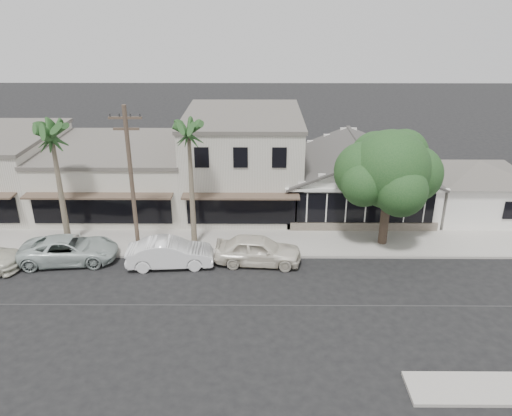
{
  "coord_description": "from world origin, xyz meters",
  "views": [
    {
      "loc": [
        -1.85,
        -21.07,
        14.24
      ],
      "look_at": [
        -2.02,
        6.0,
        2.76
      ],
      "focal_mm": 35.0,
      "sensor_mm": 36.0,
      "label": 1
    }
  ],
  "objects_px": {
    "shade_tree": "(388,171)",
    "car_1": "(170,253)",
    "car_0": "(258,250)",
    "utility_pole": "(132,180)",
    "car_2": "(69,249)"
  },
  "relations": [
    {
      "from": "utility_pole",
      "to": "car_1",
      "type": "relative_size",
      "value": 1.84
    },
    {
      "from": "utility_pole",
      "to": "car_2",
      "type": "distance_m",
      "value": 5.61
    },
    {
      "from": "car_1",
      "to": "shade_tree",
      "type": "xyz_separation_m",
      "value": [
        12.68,
        2.93,
        3.98
      ]
    },
    {
      "from": "car_1",
      "to": "shade_tree",
      "type": "distance_m",
      "value": 13.61
    },
    {
      "from": "car_1",
      "to": "shade_tree",
      "type": "bearing_deg",
      "value": -81.66
    },
    {
      "from": "shade_tree",
      "to": "car_1",
      "type": "bearing_deg",
      "value": -166.99
    },
    {
      "from": "car_0",
      "to": "shade_tree",
      "type": "bearing_deg",
      "value": -66.9
    },
    {
      "from": "utility_pole",
      "to": "shade_tree",
      "type": "xyz_separation_m",
      "value": [
        14.78,
        1.73,
        -0.0
      ]
    },
    {
      "from": "car_1",
      "to": "car_0",
      "type": "bearing_deg",
      "value": -90.89
    },
    {
      "from": "car_1",
      "to": "car_2",
      "type": "relative_size",
      "value": 0.89
    },
    {
      "from": "shade_tree",
      "to": "utility_pole",
      "type": "bearing_deg",
      "value": -173.33
    },
    {
      "from": "car_1",
      "to": "car_2",
      "type": "distance_m",
      "value": 5.96
    },
    {
      "from": "car_2",
      "to": "shade_tree",
      "type": "distance_m",
      "value": 19.2
    },
    {
      "from": "car_0",
      "to": "shade_tree",
      "type": "height_order",
      "value": "shade_tree"
    },
    {
      "from": "car_0",
      "to": "car_2",
      "type": "relative_size",
      "value": 0.91
    }
  ]
}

